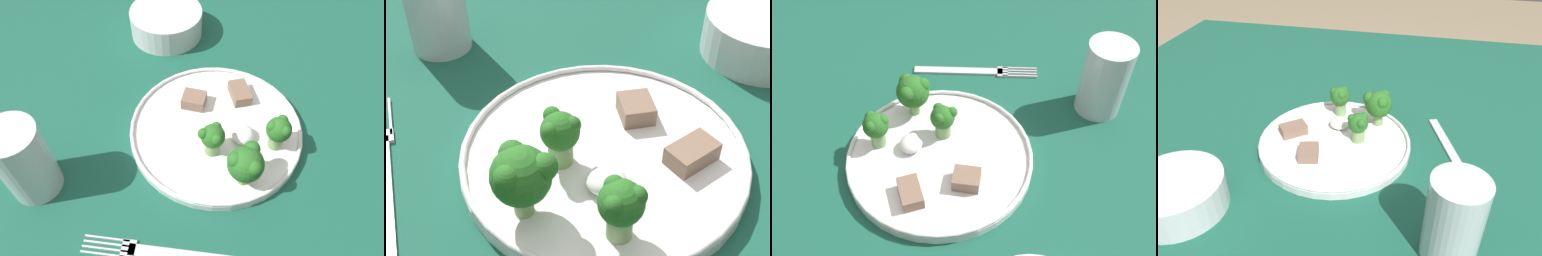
# 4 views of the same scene
# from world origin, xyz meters

# --- Properties ---
(table) EXTENTS (1.27, 1.15, 0.75)m
(table) POSITION_xyz_m (0.00, 0.00, 0.66)
(table) COLOR #195642
(table) RESTS_ON ground_plane
(dinner_plate) EXTENTS (0.26, 0.26, 0.02)m
(dinner_plate) POSITION_xyz_m (0.05, 0.00, 0.76)
(dinner_plate) COLOR white
(dinner_plate) RESTS_ON table
(cream_bowl) EXTENTS (0.13, 0.13, 0.05)m
(cream_bowl) POSITION_xyz_m (0.22, 0.18, 0.78)
(cream_bowl) COLOR silver
(cream_bowl) RESTS_ON table
(drinking_glass) EXTENTS (0.07, 0.07, 0.12)m
(drinking_glass) POSITION_xyz_m (-0.15, 0.18, 0.80)
(drinking_glass) COLOR silver
(drinking_glass) RESTS_ON table
(broccoli_floret_near_rim_left) EXTENTS (0.05, 0.05, 0.07)m
(broccoli_floret_near_rim_left) POSITION_xyz_m (-0.02, -0.07, 0.81)
(broccoli_floret_near_rim_left) COLOR #7FA866
(broccoli_floret_near_rim_left) RESTS_ON dinner_plate
(broccoli_floret_center_left) EXTENTS (0.04, 0.03, 0.05)m
(broccoli_floret_center_left) POSITION_xyz_m (0.01, -0.01, 0.80)
(broccoli_floret_center_left) COLOR #7FA866
(broccoli_floret_center_left) RESTS_ON dinner_plate
(broccoli_floret_back_left) EXTENTS (0.04, 0.04, 0.06)m
(broccoli_floret_back_left) POSITION_xyz_m (0.06, -0.09, 0.80)
(broccoli_floret_back_left) COLOR #7FA866
(broccoli_floret_back_left) RESTS_ON dinner_plate
(meat_slice_front_slice) EXTENTS (0.04, 0.04, 0.02)m
(meat_slice_front_slice) POSITION_xyz_m (0.08, 0.05, 0.77)
(meat_slice_front_slice) COLOR #846651
(meat_slice_front_slice) RESTS_ON dinner_plate
(meat_slice_middle_slice) EXTENTS (0.05, 0.05, 0.02)m
(meat_slice_middle_slice) POSITION_xyz_m (0.12, -0.01, 0.77)
(meat_slice_middle_slice) COLOR #846651
(meat_slice_middle_slice) RESTS_ON dinner_plate
(sauce_dollop) EXTENTS (0.04, 0.03, 0.02)m
(sauce_dollop) POSITION_xyz_m (0.05, -0.04, 0.77)
(sauce_dollop) COLOR white
(sauce_dollop) RESTS_ON dinner_plate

